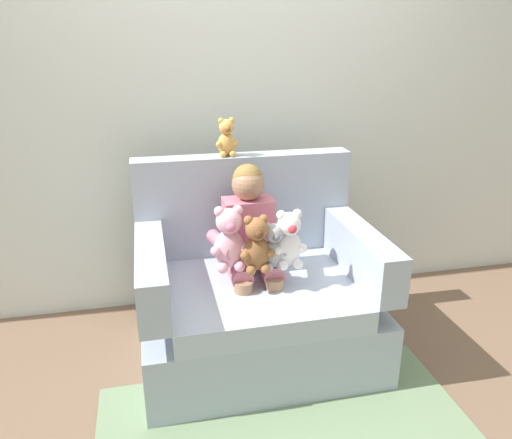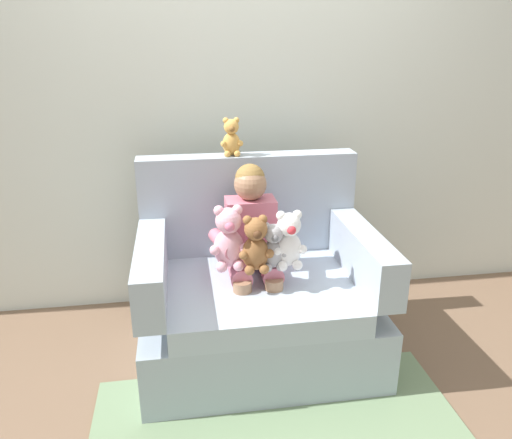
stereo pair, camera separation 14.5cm
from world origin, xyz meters
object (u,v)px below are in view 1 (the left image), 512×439
Objects in this scene: seated_child at (251,236)px; plush_pink at (229,240)px; plush_brown at (257,245)px; armchair at (256,297)px; plush_white at (289,240)px; plush_grey at (274,247)px; plush_honey_on_backrest at (227,138)px.

seated_child is 2.52× the size of plush_pink.
plush_pink reaches higher than plush_brown.
plush_brown is (-0.03, -0.16, 0.38)m from armchair.
plush_grey is at bearing 176.11° from plush_white.
seated_child is 3.93× the size of plush_honey_on_backrest.
plush_brown is 0.88× the size of plush_pink.
seated_child reaches higher than plush_brown.
plush_white is 0.91× the size of plush_pink.
plush_white is (0.15, -0.17, 0.04)m from seated_child.
plush_brown is at bearing 177.80° from plush_white.
plush_honey_on_backrest is at bearing 105.21° from armchair.
plush_honey_on_backrest reaches higher than plush_grey.
plush_white is (0.08, 0.01, 0.02)m from plush_grey.
plush_honey_on_backrest is at bearing 79.02° from plush_brown.
armchair is at bearing -66.45° from plush_honey_on_backrest.
plush_brown is 0.66m from plush_honey_on_backrest.
plush_grey is (0.08, -0.18, 0.01)m from seated_child.
plush_grey is 0.82× the size of plush_white.
plush_grey is 0.84× the size of plush_brown.
armchair is 5.00× the size of plush_grey.
seated_child is 0.55m from plush_honey_on_backrest.
plush_white is (0.13, -0.15, 0.38)m from armchair.
plush_pink is at bearing -136.06° from seated_child.
seated_child is 3.37× the size of plush_grey.
plush_honey_on_backrest is at bearing 91.43° from plush_pink.
armchair is 4.23× the size of plush_brown.
plush_honey_on_backrest is (-0.05, 0.49, 0.43)m from plush_brown.
plush_white is 1.03× the size of plush_brown.
armchair is at bearing -50.41° from seated_child.
plush_white is at bearing -11.10° from plush_brown.
armchair is at bearing 60.66° from plush_brown.
plush_pink is 1.56× the size of plush_honey_on_backrest.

